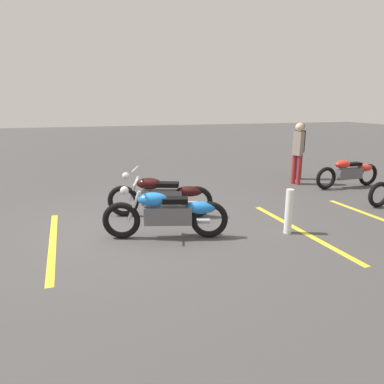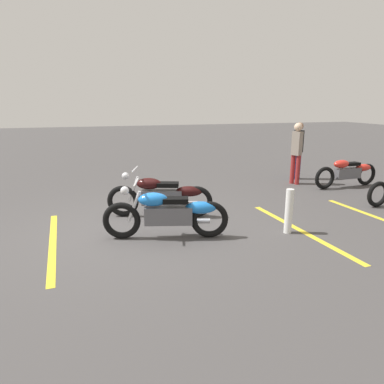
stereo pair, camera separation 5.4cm
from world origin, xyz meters
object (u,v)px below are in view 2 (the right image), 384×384
Objects in this scene: bystander_near_row at (297,150)px; motorcycle_row_center at (348,172)px; motorcycle_dark_foreground at (162,196)px; bystander_secondary at (298,148)px; motorcycle_bright_foreground at (169,213)px; bollard_post at (289,211)px.

motorcycle_row_center is at bearing -56.36° from bystander_near_row.
motorcycle_dark_foreground is at bearing 178.54° from bystander_near_row.
bystander_secondary reaches higher than motorcycle_dark_foreground.
motorcycle_bright_foreground is 1.03× the size of motorcycle_row_center.
motorcycle_dark_foreground is (0.14, 1.20, 0.00)m from motorcycle_bright_foreground.
motorcycle_bright_foreground and motorcycle_dark_foreground have the same top height.
motorcycle_dark_foreground is 5.75m from motorcycle_row_center.
bystander_near_row reaches higher than bystander_secondary.
bystander_secondary reaches higher than motorcycle_bright_foreground.
motorcycle_bright_foreground is 1.02× the size of motorcycle_dark_foreground.
motorcycle_bright_foreground is at bearing 101.91° from motorcycle_dark_foreground.
bollard_post reaches higher than motorcycle_row_center.
bystander_secondary is 4.97m from bollard_post.
motorcycle_row_center is at bearing 36.80° from bollard_post.
motorcycle_dark_foreground is 2.59m from bollard_post.
motorcycle_dark_foreground is 5.46m from bystander_secondary.
motorcycle_row_center is 4.51m from bollard_post.
bystander_secondary reaches higher than motorcycle_row_center.
motorcycle_row_center is (5.78, 2.30, -0.03)m from motorcycle_bright_foreground.
bystander_near_row is at bearing 126.70° from bystander_secondary.
bystander_near_row is 4.25m from bollard_post.
motorcycle_row_center is at bearing -143.54° from motorcycle_bright_foreground.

